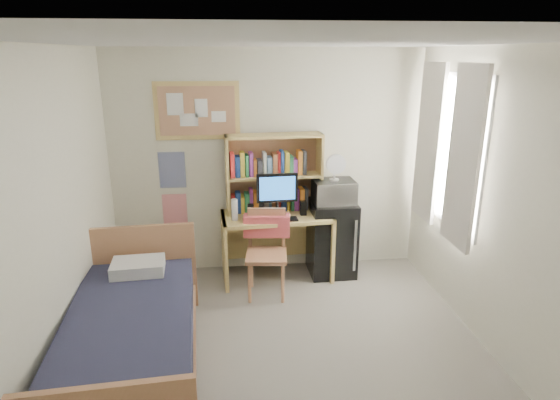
{
  "coord_description": "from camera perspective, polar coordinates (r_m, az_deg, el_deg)",
  "views": [
    {
      "loc": [
        -0.42,
        -3.23,
        2.53
      ],
      "look_at": [
        0.05,
        1.2,
        1.13
      ],
      "focal_mm": 30.0,
      "sensor_mm": 36.0,
      "label": 1
    }
  ],
  "objects": [
    {
      "name": "floor",
      "position": [
        4.13,
        1.13,
        -20.48
      ],
      "size": [
        3.6,
        4.2,
        0.02
      ],
      "primitive_type": "cube",
      "color": "gray",
      "rests_on": "ground"
    },
    {
      "name": "ceiling",
      "position": [
        3.26,
        1.41,
        18.7
      ],
      "size": [
        3.6,
        4.2,
        0.02
      ],
      "primitive_type": "cube",
      "color": "silver",
      "rests_on": "wall_back"
    },
    {
      "name": "wall_back",
      "position": [
        5.49,
        -1.54,
        4.5
      ],
      "size": [
        3.6,
        0.04,
        2.6
      ],
      "primitive_type": "cube",
      "color": "white",
      "rests_on": "floor"
    },
    {
      "name": "wall_left",
      "position": [
        3.72,
        -27.48,
        -3.89
      ],
      "size": [
        0.04,
        4.2,
        2.6
      ],
      "primitive_type": "cube",
      "color": "white",
      "rests_on": "floor"
    },
    {
      "name": "wall_right",
      "position": [
        4.11,
        27.02,
        -1.92
      ],
      "size": [
        0.04,
        4.2,
        2.6
      ],
      "primitive_type": "cube",
      "color": "white",
      "rests_on": "floor"
    },
    {
      "name": "window_unit",
      "position": [
        5.02,
        19.75,
        5.76
      ],
      "size": [
        0.1,
        1.4,
        1.7
      ],
      "primitive_type": "cube",
      "color": "white",
      "rests_on": "wall_right"
    },
    {
      "name": "curtain_left",
      "position": [
        4.66,
        21.5,
        4.73
      ],
      "size": [
        0.04,
        0.55,
        1.7
      ],
      "primitive_type": "cube",
      "color": "silver",
      "rests_on": "wall_right"
    },
    {
      "name": "curtain_right",
      "position": [
        5.37,
        17.66,
        6.66
      ],
      "size": [
        0.04,
        0.55,
        1.7
      ],
      "primitive_type": "cube",
      "color": "silver",
      "rests_on": "wall_right"
    },
    {
      "name": "bulletin_board",
      "position": [
        5.36,
        -10.06,
        10.66
      ],
      "size": [
        0.94,
        0.03,
        0.64
      ],
      "primitive_type": "cube",
      "color": "tan",
      "rests_on": "wall_back"
    },
    {
      "name": "poster_wave",
      "position": [
        5.52,
        -13.01,
        3.58
      ],
      "size": [
        0.3,
        0.01,
        0.42
      ],
      "primitive_type": "cube",
      "color": "navy",
      "rests_on": "wall_back"
    },
    {
      "name": "poster_japan",
      "position": [
        5.64,
        -12.69,
        -1.06
      ],
      "size": [
        0.28,
        0.01,
        0.36
      ],
      "primitive_type": "cube",
      "color": "red",
      "rests_on": "wall_back"
    },
    {
      "name": "desk",
      "position": [
        5.46,
        -0.44,
        -5.64
      ],
      "size": [
        1.28,
        0.7,
        0.77
      ],
      "primitive_type": "cube",
      "rotation": [
        0.0,
        0.0,
        0.07
      ],
      "color": "#DABB6A",
      "rests_on": "floor"
    },
    {
      "name": "desk_chair",
      "position": [
        5.03,
        -1.67,
        -6.69
      ],
      "size": [
        0.52,
        0.52,
        0.94
      ],
      "primitive_type": "cube",
      "rotation": [
        0.0,
        0.0,
        -0.11
      ],
      "color": "#B37D55",
      "rests_on": "floor"
    },
    {
      "name": "mini_fridge",
      "position": [
        5.59,
        6.31,
        -4.6
      ],
      "size": [
        0.53,
        0.53,
        0.89
      ],
      "primitive_type": "cube",
      "rotation": [
        0.0,
        0.0,
        0.02
      ],
      "color": "black",
      "rests_on": "floor"
    },
    {
      "name": "bed",
      "position": [
        4.13,
        -17.64,
        -16.44
      ],
      "size": [
        1.16,
        2.1,
        0.56
      ],
      "primitive_type": "cube",
      "rotation": [
        0.0,
        0.0,
        0.07
      ],
      "color": "#1C1E33",
      "rests_on": "floor"
    },
    {
      "name": "hutch",
      "position": [
        5.34,
        -0.73,
        3.27
      ],
      "size": [
        1.11,
        0.35,
        0.89
      ],
      "primitive_type": "cube",
      "rotation": [
        0.0,
        0.0,
        0.07
      ],
      "color": "#DABB6A",
      "rests_on": "desk"
    },
    {
      "name": "monitor",
      "position": [
        5.19,
        -0.35,
        0.53
      ],
      "size": [
        0.46,
        0.07,
        0.49
      ],
      "primitive_type": "cube",
      "rotation": [
        0.0,
        0.0,
        0.07
      ],
      "color": "black",
      "rests_on": "desk"
    },
    {
      "name": "keyboard",
      "position": [
        5.13,
        -0.08,
        -2.41
      ],
      "size": [
        0.41,
        0.16,
        0.02
      ],
      "primitive_type": "cube",
      "rotation": [
        0.0,
        0.0,
        0.07
      ],
      "color": "black",
      "rests_on": "desk"
    },
    {
      "name": "speaker_left",
      "position": [
        5.2,
        -3.61,
        -1.38
      ],
      "size": [
        0.07,
        0.07,
        0.16
      ],
      "primitive_type": "cube",
      "rotation": [
        0.0,
        0.0,
        0.07
      ],
      "color": "black",
      "rests_on": "desk"
    },
    {
      "name": "speaker_right",
      "position": [
        5.3,
        2.86,
        -0.99
      ],
      "size": [
        0.07,
        0.07,
        0.16
      ],
      "primitive_type": "cube",
      "rotation": [
        0.0,
        0.0,
        0.07
      ],
      "color": "black",
      "rests_on": "desk"
    },
    {
      "name": "water_bottle",
      "position": [
        5.14,
        -5.56,
        -1.19
      ],
      "size": [
        0.07,
        0.07,
        0.24
      ],
      "primitive_type": "cylinder",
      "rotation": [
        0.0,
        0.0,
        0.07
      ],
      "color": "white",
      "rests_on": "desk"
    },
    {
      "name": "hoodie",
      "position": [
        5.12,
        -1.63,
        -3.12
      ],
      "size": [
        0.52,
        0.21,
        0.24
      ],
      "primitive_type": "cube",
      "rotation": [
        0.0,
        0.0,
        -0.11
      ],
      "color": "#D14F53",
      "rests_on": "desk_chair"
    },
    {
      "name": "microwave",
      "position": [
        5.38,
        6.57,
        1.03
      ],
      "size": [
        0.47,
        0.36,
        0.27
      ],
      "primitive_type": "cube",
      "rotation": [
        0.0,
        0.0,
        0.02
      ],
      "color": "#B4B4B8",
      "rests_on": "mini_fridge"
    },
    {
      "name": "desk_fan",
      "position": [
        5.31,
        6.67,
        3.84
      ],
      "size": [
        0.23,
        0.23,
        0.28
      ],
      "primitive_type": "cylinder",
      "rotation": [
        0.0,
        0.0,
        0.02
      ],
      "color": "white",
      "rests_on": "microwave"
    },
    {
      "name": "pillow",
      "position": [
        4.62,
        -16.91,
        -7.79
      ],
      "size": [
        0.5,
        0.37,
        0.11
      ],
      "primitive_type": "cube",
      "rotation": [
        0.0,
        0.0,
        0.07
      ],
      "color": "white",
      "rests_on": "bed"
    }
  ]
}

